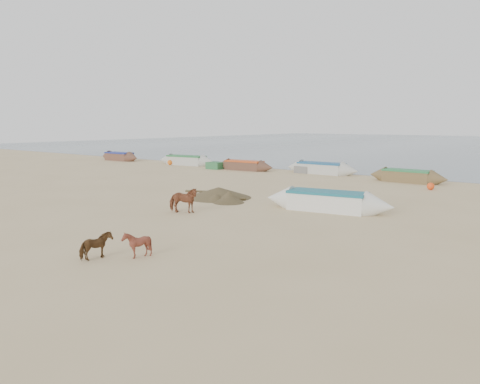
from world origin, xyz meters
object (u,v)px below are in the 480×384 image
object	(u,v)px
calf_right	(97,246)
cow_adult	(183,200)
calf_front	(137,244)
near_canoe	(327,201)

from	to	relation	value
calf_right	cow_adult	bearing A→B (deg)	9.63
cow_adult	calf_right	size ratio (longest dim) A/B	1.70
calf_front	calf_right	xyz separation A→B (m)	(-0.80, -0.85, -0.01)
calf_right	near_canoe	distance (m)	11.30
calf_right	near_canoe	size ratio (longest dim) A/B	0.13
calf_front	near_canoe	bearing A→B (deg)	142.01
calf_front	calf_right	size ratio (longest dim) A/B	1.03
calf_front	near_canoe	size ratio (longest dim) A/B	0.14
calf_right	near_canoe	bearing A→B (deg)	-23.97
calf_right	near_canoe	xyz separation A→B (m)	(1.72, 11.17, 0.05)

